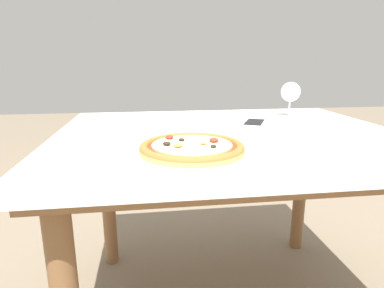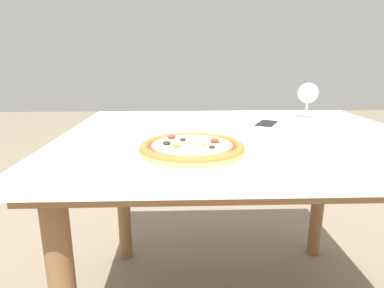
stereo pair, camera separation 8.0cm
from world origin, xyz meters
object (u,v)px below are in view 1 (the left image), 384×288
dining_table (230,158)px  fork (138,135)px  pizza_plate (192,149)px  cell_phone (254,123)px  wine_glass_far_left (291,93)px

dining_table → fork: 0.32m
pizza_plate → cell_phone: size_ratio=1.93×
pizza_plate → wine_glass_far_left: wine_glass_far_left is taller
wine_glass_far_left → cell_phone: bearing=-143.9°
dining_table → wine_glass_far_left: (0.32, 0.27, 0.19)m
cell_phone → dining_table: bearing=-134.1°
fork → dining_table: bearing=-0.9°
wine_glass_far_left → cell_phone: size_ratio=0.91×
wine_glass_far_left → fork: bearing=-156.8°
dining_table → pizza_plate: 0.31m
fork → cell_phone: cell_phone is taller
pizza_plate → cell_phone: pizza_plate is taller
fork → pizza_plate: bearing=-60.1°
pizza_plate → cell_phone: bearing=51.8°
pizza_plate → cell_phone: 0.46m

